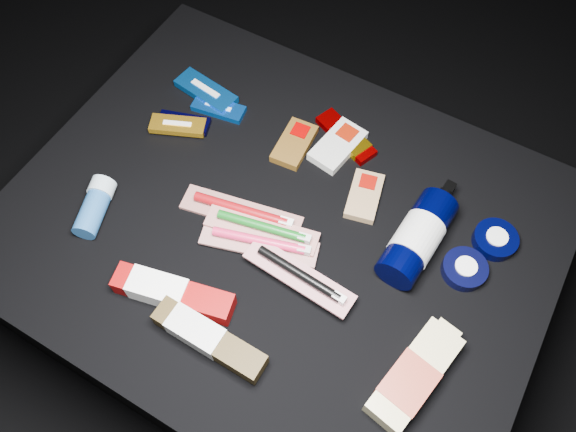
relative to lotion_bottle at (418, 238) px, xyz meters
The scene contains 21 objects.
ground 0.50m from the lotion_bottle, 161.93° to the right, with size 3.00×3.00×0.00m, color black.
cloth_table 0.34m from the lotion_bottle, 161.93° to the right, with size 0.98×0.78×0.40m, color black.
luna_bar_0 0.48m from the lotion_bottle, 169.51° to the left, with size 0.11×0.06×0.01m.
luna_bar_1 0.53m from the lotion_bottle, 168.03° to the left, with size 0.14×0.07×0.02m.
luna_bar_2 0.51m from the lotion_bottle, behind, with size 0.11×0.07×0.01m.
luna_bar_3 0.52m from the lotion_bottle, behind, with size 0.12×0.08×0.01m.
clif_bar_0 0.31m from the lotion_bottle, 162.90° to the left, with size 0.07×0.11×0.02m.
clif_bar_1 0.25m from the lotion_bottle, 149.32° to the left, with size 0.08×0.13×0.02m.
clif_bar_2 0.14m from the lotion_bottle, 157.47° to the left, with size 0.08×0.11×0.02m.
power_bar 0.26m from the lotion_bottle, 144.07° to the left, with size 0.14×0.09×0.02m.
lotion_bottle is the anchor object (origin of this frame).
cream_tin_upper 0.15m from the lotion_bottle, 33.53° to the left, with size 0.08×0.08×0.02m.
cream_tin_lower 0.10m from the lotion_bottle, ahead, with size 0.08×0.08×0.02m.
bodywash_bottle 0.24m from the lotion_bottle, 67.34° to the right, with size 0.10×0.20×0.04m.
deodorant_stick 0.58m from the lotion_bottle, 157.16° to the right, with size 0.08×0.12×0.05m.
toothbrush_pack_0 0.32m from the lotion_bottle, 162.38° to the right, with size 0.23×0.10×0.03m.
toothbrush_pack_1 0.27m from the lotion_bottle, 150.30° to the right, with size 0.22×0.11×0.02m.
toothbrush_pack_2 0.27m from the lotion_bottle, 155.59° to the right, with size 0.21×0.09×0.02m.
toothbrush_pack_3 0.22m from the lotion_bottle, 131.47° to the right, with size 0.21×0.06×0.02m.
toothpaste_carton_red 0.44m from the lotion_bottle, 137.73° to the right, with size 0.21×0.09×0.04m.
toothpaste_carton_green 0.40m from the lotion_bottle, 124.52° to the right, with size 0.20×0.05×0.04m.
Camera 1 is at (0.26, -0.42, 1.30)m, focal length 35.00 mm.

